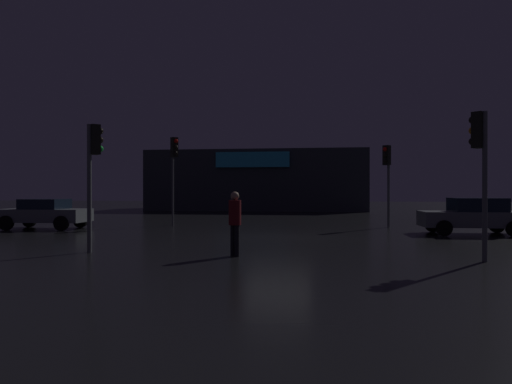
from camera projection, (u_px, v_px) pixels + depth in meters
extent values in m
plane|color=black|center=(278.00, 237.00, 18.63)|extent=(120.00, 120.00, 0.00)
cube|color=#33383D|center=(260.00, 181.00, 45.88)|extent=(19.39, 9.79, 5.34)
cube|color=#33CCF2|center=(252.00, 160.00, 40.88)|extent=(6.26, 0.24, 1.29)
cylinder|color=#595B60|center=(485.00, 187.00, 12.28)|extent=(0.13, 0.13, 3.82)
cube|color=black|center=(479.00, 130.00, 12.40)|extent=(0.41, 0.41, 0.93)
sphere|color=black|center=(473.00, 120.00, 12.52)|extent=(0.20, 0.20, 0.20)
sphere|color=orange|center=(473.00, 131.00, 12.52)|extent=(0.20, 0.20, 0.20)
sphere|color=black|center=(473.00, 141.00, 12.52)|extent=(0.20, 0.20, 0.20)
cylinder|color=#595B60|center=(89.00, 188.00, 14.12)|extent=(0.13, 0.13, 3.74)
cube|color=black|center=(95.00, 140.00, 14.21)|extent=(0.41, 0.41, 0.88)
sphere|color=black|center=(100.00, 131.00, 14.31)|extent=(0.20, 0.20, 0.20)
sphere|color=black|center=(100.00, 140.00, 14.31)|extent=(0.20, 0.20, 0.20)
sphere|color=#19D13F|center=(100.00, 149.00, 14.31)|extent=(0.20, 0.20, 0.20)
cylinder|color=#595B60|center=(173.00, 182.00, 24.83)|extent=(0.10, 0.10, 4.51)
cube|color=black|center=(174.00, 147.00, 24.70)|extent=(0.41, 0.41, 1.01)
sphere|color=red|center=(176.00, 141.00, 24.58)|extent=(0.20, 0.20, 0.20)
sphere|color=black|center=(176.00, 147.00, 24.58)|extent=(0.20, 0.20, 0.20)
sphere|color=black|center=(176.00, 153.00, 24.58)|extent=(0.20, 0.20, 0.20)
cylinder|color=#595B60|center=(389.00, 186.00, 23.63)|extent=(0.12, 0.12, 3.99)
cube|color=black|center=(387.00, 155.00, 23.52)|extent=(0.41, 0.41, 0.96)
sphere|color=red|center=(385.00, 149.00, 23.41)|extent=(0.20, 0.20, 0.20)
sphere|color=black|center=(385.00, 155.00, 23.41)|extent=(0.20, 0.20, 0.20)
sphere|color=black|center=(385.00, 161.00, 23.42)|extent=(0.20, 0.20, 0.20)
cube|color=slate|center=(471.00, 219.00, 19.94)|extent=(4.09, 1.91, 0.63)
cube|color=black|center=(477.00, 205.00, 19.91)|extent=(2.08, 1.66, 0.56)
cylinder|color=black|center=(444.00, 228.00, 19.20)|extent=(0.63, 0.24, 0.63)
cylinder|color=black|center=(432.00, 225.00, 20.96)|extent=(0.63, 0.24, 0.63)
cylinder|color=black|center=(497.00, 225.00, 20.68)|extent=(0.63, 0.24, 0.63)
cube|color=slate|center=(45.00, 215.00, 22.76)|extent=(4.05, 1.96, 0.60)
cube|color=black|center=(45.00, 204.00, 22.76)|extent=(1.88, 1.71, 0.47)
cylinder|color=black|center=(6.00, 223.00, 21.99)|extent=(0.67, 0.24, 0.66)
cylinder|color=black|center=(29.00, 220.00, 23.82)|extent=(0.67, 0.24, 0.66)
cylinder|color=black|center=(61.00, 223.00, 21.71)|extent=(0.67, 0.24, 0.66)
cylinder|color=black|center=(80.00, 221.00, 23.53)|extent=(0.67, 0.24, 0.66)
cylinder|color=black|center=(237.00, 241.00, 13.23)|extent=(0.14, 0.14, 0.86)
cylinder|color=black|center=(233.00, 240.00, 13.35)|extent=(0.14, 0.14, 0.86)
cylinder|color=maroon|center=(235.00, 213.00, 13.29)|extent=(0.48, 0.48, 0.68)
sphere|color=tan|center=(235.00, 196.00, 13.29)|extent=(0.23, 0.23, 0.23)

